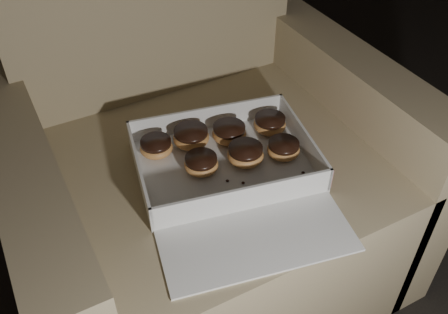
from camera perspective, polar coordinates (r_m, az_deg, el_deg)
armchair at (r=1.24m, az=-2.36°, el=-2.36°), size 0.89×0.75×0.93m
bakery_box at (r=1.05m, az=0.78°, el=-1.94°), size 0.44×0.50×0.06m
donut_a at (r=1.12m, az=-3.79°, el=2.34°), size 0.08×0.08×0.04m
donut_b at (r=1.10m, az=6.81°, el=0.97°), size 0.07×0.07×0.04m
donut_c at (r=1.10m, az=-7.75°, el=1.18°), size 0.07×0.07×0.04m
donut_d at (r=1.16m, az=5.25°, el=3.82°), size 0.08×0.08×0.04m
donut_e at (r=1.13m, az=0.60°, el=2.80°), size 0.08×0.08×0.04m
donut_f at (r=1.07m, az=2.47°, el=0.35°), size 0.08×0.08×0.04m
donut_g at (r=1.05m, az=-2.62°, el=-0.74°), size 0.07×0.07×0.04m
crumb_a at (r=1.04m, az=9.20°, el=-3.13°), size 0.01×0.01×0.00m
crumb_b at (r=1.03m, az=2.21°, el=-2.97°), size 0.01×0.01×0.00m
crumb_c at (r=1.07m, az=9.03°, el=-1.76°), size 0.01×0.01×0.00m
crumb_d at (r=1.04m, az=5.52°, el=-3.09°), size 0.01×0.01×0.00m
crumb_e at (r=1.04m, az=0.39°, el=-2.73°), size 0.01×0.01×0.00m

